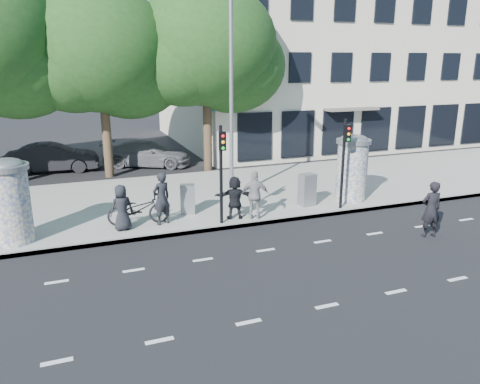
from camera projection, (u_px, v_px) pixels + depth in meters
name	position (u px, v px, depth m)	size (l,w,h in m)	color
ground	(286.00, 269.00, 13.07)	(120.00, 120.00, 0.00)	black
sidewalk	(208.00, 196.00, 19.79)	(40.00, 8.00, 0.15)	gray
curb	(241.00, 225.00, 16.24)	(40.00, 0.10, 0.16)	slate
lane_dash_near	(327.00, 306.00, 11.09)	(32.00, 0.12, 0.01)	silver
lane_dash_far	(266.00, 250.00, 14.33)	(32.00, 0.12, 0.01)	silver
ad_column_left	(9.00, 199.00, 14.24)	(1.36, 1.36, 2.65)	beige
ad_column_right	(352.00, 166.00, 18.65)	(1.36, 1.36, 2.65)	beige
traffic_pole_near	(221.00, 165.00, 15.66)	(0.22, 0.31, 3.40)	black
traffic_pole_far	(344.00, 155.00, 17.30)	(0.22, 0.31, 3.40)	black
street_lamp	(232.00, 82.00, 17.99)	(0.25, 0.93, 8.00)	slate
tree_near_left	(100.00, 50.00, 21.63)	(6.80, 6.80, 8.97)	#38281C
tree_center	(206.00, 45.00, 22.91)	(7.00, 7.00, 9.30)	#38281C
building	(316.00, 54.00, 33.49)	(20.30, 15.85, 12.00)	beige
ped_a	(122.00, 208.00, 15.41)	(0.76, 0.49, 1.55)	black
ped_b	(162.00, 198.00, 15.94)	(0.67, 0.44, 1.83)	black
ped_e	(255.00, 195.00, 16.47)	(1.02, 0.58, 1.75)	gray
ped_f	(235.00, 198.00, 16.54)	(1.44, 0.52, 1.55)	black
man_road	(431.00, 209.00, 15.20)	(0.68, 0.45, 1.88)	black
bicycle	(139.00, 209.00, 15.99)	(2.10, 0.73, 1.10)	black
cabinet_left	(188.00, 199.00, 17.14)	(0.52, 0.38, 1.09)	gray
cabinet_right	(307.00, 190.00, 18.05)	(0.60, 0.44, 1.25)	gray
car_mid	(53.00, 158.00, 24.11)	(4.50, 1.57, 1.48)	black
car_right	(147.00, 154.00, 25.41)	(4.68, 1.90, 1.36)	slate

